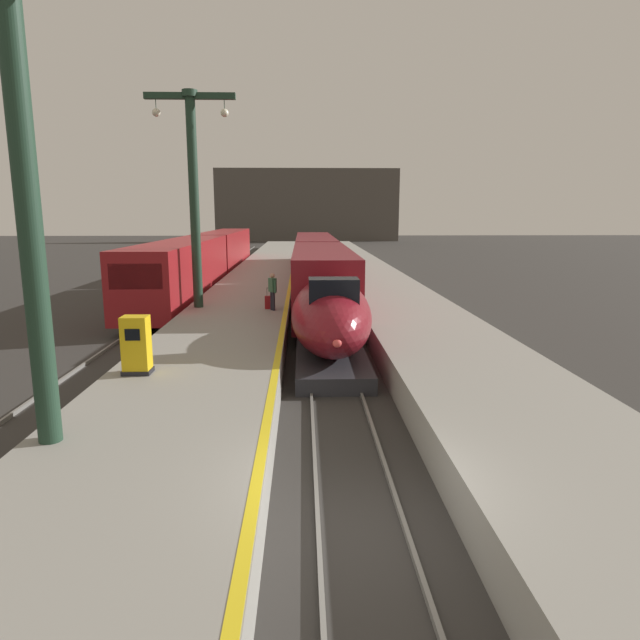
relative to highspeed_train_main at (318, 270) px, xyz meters
The scene contains 16 objects.
ground_plane 25.81m from the highspeed_train_main, 90.00° to the right, with size 260.00×260.00×0.00m, color #33302D.
platform_left 4.40m from the highspeed_train_main, 166.25° to the right, with size 4.80×110.00×1.05m, color gray.
platform_right 4.40m from the highspeed_train_main, 13.75° to the right, with size 4.80×110.00×1.05m, color gray.
platform_left_safety_stripe 2.21m from the highspeed_train_main, 150.76° to the right, with size 0.20×107.80×0.01m, color yellow.
rail_main_left 2.67m from the highspeed_train_main, 113.09° to the left, with size 0.08×110.00×0.12m, color slate.
rail_main_right 2.67m from the highspeed_train_main, 66.91° to the left, with size 0.08×110.00×0.12m, color slate.
rail_secondary_left 9.21m from the highspeed_train_main, 168.76° to the left, with size 0.08×110.00×0.12m, color slate.
rail_secondary_right 7.78m from the highspeed_train_main, 166.54° to the left, with size 0.08×110.00×0.12m, color slate.
highspeed_train_main is the anchor object (origin of this frame).
regional_train_adjacent 10.99m from the highspeed_train_main, 137.48° to the left, with size 2.85×36.60×3.80m.
station_column_near 25.31m from the highspeed_train_main, 103.66° to the right, with size 4.00×0.68×10.13m.
station_column_mid 11.44m from the highspeed_train_main, 124.81° to the right, with size 4.00×0.68×9.66m.
passenger_near_edge 9.77m from the highspeed_train_main, 103.97° to the right, with size 0.40×0.49×1.69m.
rolling_suitcase 9.44m from the highspeed_train_main, 105.65° to the right, with size 0.40×0.22×0.98m.
ticket_machine_yellow 20.25m from the highspeed_train_main, 105.91° to the right, with size 0.76×0.62×1.60m.
terminus_back_wall 76.43m from the highspeed_train_main, 90.00° to the left, with size 36.00×2.00×14.00m, color #4C4742.
Camera 1 is at (-0.99, -8.54, 5.38)m, focal length 30.97 mm.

